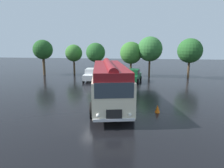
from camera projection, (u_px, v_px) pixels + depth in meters
name	position (u px, v px, depth m)	size (l,w,h in m)	color
ground_plane	(99.00, 106.00, 15.72)	(120.00, 120.00, 0.00)	black
vintage_bus	(109.00, 81.00, 15.92)	(4.69, 10.38, 3.49)	beige
car_near_left	(92.00, 75.00, 27.12)	(2.22, 4.32, 1.66)	silver
car_mid_left	(112.00, 75.00, 26.74)	(2.32, 4.37, 1.66)	silver
car_mid_right	(133.00, 76.00, 26.28)	(2.33, 4.37, 1.66)	#144C28
tree_far_left	(43.00, 50.00, 32.31)	(3.15, 3.15, 5.68)	#4C3823
tree_left_of_centre	(74.00, 53.00, 33.46)	(2.84, 2.84, 4.93)	#4C3823
tree_centre	(95.00, 53.00, 32.36)	(3.10, 3.10, 5.20)	#4C3823
tree_right_of_centre	(132.00, 53.00, 30.79)	(3.41, 3.41, 5.34)	#4C3823
tree_far_right	(150.00, 49.00, 30.26)	(3.75, 3.75, 6.10)	#4C3823
tree_extra_right	(191.00, 51.00, 28.65)	(3.53, 3.53, 5.77)	#4C3823
traffic_cone	(157.00, 109.00, 14.22)	(0.36, 0.36, 0.55)	orange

